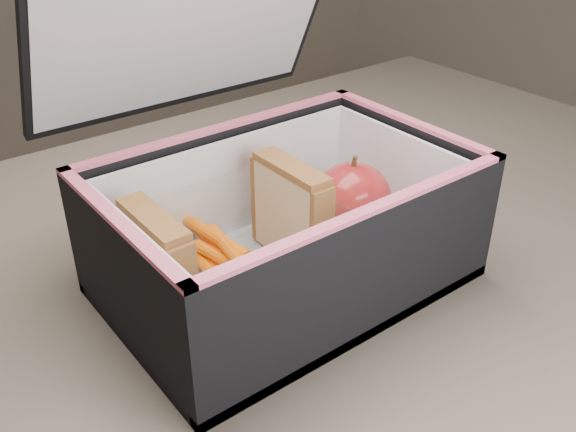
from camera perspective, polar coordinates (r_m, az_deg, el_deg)
name	(u,v)px	position (r m, az deg, el deg)	size (l,w,h in m)	color
kitchen_table	(296,316)	(0.72, 0.70, -8.85)	(1.20, 0.80, 0.75)	brown
lunch_bag	(282,216)	(0.58, -0.50, -0.04)	(0.32, 0.31, 0.31)	black
plastic_tub	(230,249)	(0.57, -5.22, -2.97)	(0.18, 0.13, 0.07)	white
sandwich_left	(158,265)	(0.53, -11.47, -4.25)	(0.02, 0.08, 0.09)	#D5BA85
sandwich_right	(291,212)	(0.59, 0.27, 0.40)	(0.02, 0.09, 0.10)	#D5BA85
carrot_sticks	(222,258)	(0.59, -5.90, -3.73)	(0.04, 0.13, 0.03)	#F94E05
paper_napkin	(348,230)	(0.66, 5.40, -1.28)	(0.07, 0.07, 0.01)	white
red_apple	(352,199)	(0.64, 5.72, 1.55)	(0.09, 0.09, 0.08)	maroon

